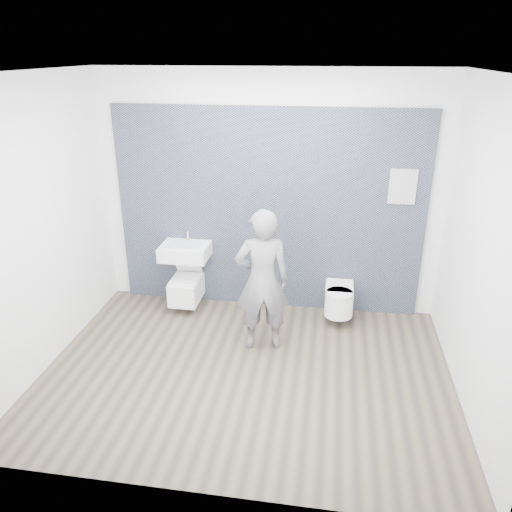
% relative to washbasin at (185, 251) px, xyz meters
% --- Properties ---
extents(ground, '(4.00, 4.00, 0.00)m').
position_rel_washbasin_xyz_m(ground, '(0.96, -1.23, -0.74)').
color(ground, brown).
rests_on(ground, ground).
extents(room_shell, '(4.00, 4.00, 4.00)m').
position_rel_washbasin_xyz_m(room_shell, '(0.96, -1.23, 1.00)').
color(room_shell, white).
rests_on(room_shell, ground).
extents(tile_wall, '(3.60, 0.06, 2.40)m').
position_rel_washbasin_xyz_m(tile_wall, '(0.96, 0.24, -0.74)').
color(tile_wall, black).
rests_on(tile_wall, ground).
extents(washbasin, '(0.56, 0.42, 0.42)m').
position_rel_washbasin_xyz_m(washbasin, '(0.00, 0.00, 0.00)').
color(washbasin, white).
rests_on(washbasin, ground).
extents(toilet_square, '(0.34, 0.49, 0.61)m').
position_rel_washbasin_xyz_m(toilet_square, '(-0.00, -0.03, -0.47)').
color(toilet_square, white).
rests_on(toilet_square, ground).
extents(toilet_rounded, '(0.32, 0.55, 0.30)m').
position_rel_washbasin_xyz_m(toilet_rounded, '(1.84, -0.07, -0.46)').
color(toilet_rounded, white).
rests_on(toilet_rounded, ground).
extents(info_placard, '(0.29, 0.03, 0.39)m').
position_rel_washbasin_xyz_m(info_placard, '(2.45, 0.20, -0.74)').
color(info_placard, white).
rests_on(info_placard, ground).
extents(visitor, '(0.63, 0.48, 1.54)m').
position_rel_washbasin_xyz_m(visitor, '(1.04, -0.73, 0.03)').
color(visitor, gray).
rests_on(visitor, ground).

